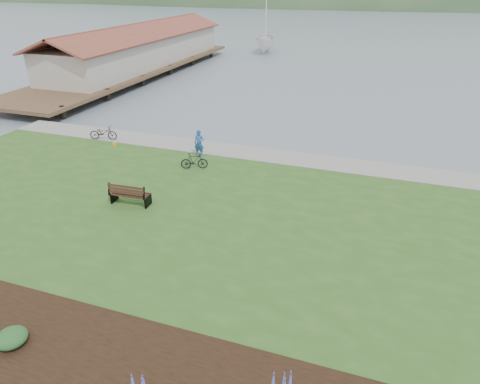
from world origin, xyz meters
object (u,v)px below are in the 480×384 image
(park_bench, at_px, (129,194))
(sailboat, at_px, (265,53))
(person, at_px, (199,141))
(bicycle_a, at_px, (103,133))

(park_bench, xyz_separation_m, sailboat, (-7.13, 47.49, -0.96))
(sailboat, bearing_deg, park_bench, -90.85)
(person, height_order, bicycle_a, person)
(park_bench, height_order, bicycle_a, park_bench)
(park_bench, relative_size, bicycle_a, 1.05)
(sailboat, bearing_deg, person, -88.66)
(bicycle_a, distance_m, sailboat, 40.27)
(park_bench, bearing_deg, bicycle_a, 128.39)
(person, bearing_deg, bicycle_a, 168.06)
(park_bench, xyz_separation_m, person, (0.62, 6.61, 0.39))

